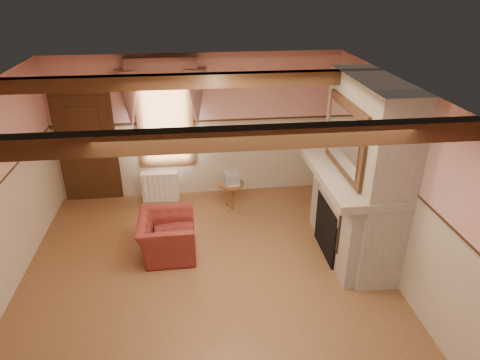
{
  "coord_description": "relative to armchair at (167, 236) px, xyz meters",
  "views": [
    {
      "loc": [
        -0.11,
        -4.94,
        4.1
      ],
      "look_at": [
        0.58,
        0.8,
        1.28
      ],
      "focal_mm": 32.0,
      "sensor_mm": 36.0,
      "label": 1
    }
  ],
  "objects": [
    {
      "name": "floor",
      "position": [
        0.58,
        -0.88,
        -0.32
      ],
      "size": [
        5.5,
        6.0,
        0.01
      ],
      "primitive_type": "cube",
      "color": "brown",
      "rests_on": "ground"
    },
    {
      "name": "ceiling",
      "position": [
        0.58,
        -0.88,
        2.48
      ],
      "size": [
        5.5,
        6.0,
        0.01
      ],
      "primitive_type": "cube",
      "color": "silver",
      "rests_on": "wall_back"
    },
    {
      "name": "wall_back",
      "position": [
        0.58,
        2.12,
        1.08
      ],
      "size": [
        5.5,
        0.02,
        2.8
      ],
      "primitive_type": "cube",
      "color": "#DC9B98",
      "rests_on": "floor"
    },
    {
      "name": "wall_right",
      "position": [
        3.33,
        -0.88,
        1.08
      ],
      "size": [
        0.02,
        6.0,
        2.8
      ],
      "primitive_type": "cube",
      "color": "#DC9B98",
      "rests_on": "floor"
    },
    {
      "name": "wainscot",
      "position": [
        0.58,
        -0.88,
        0.43
      ],
      "size": [
        5.5,
        6.0,
        1.5
      ],
      "primitive_type": null,
      "color": "#BCB097",
      "rests_on": "floor"
    },
    {
      "name": "chair_rail",
      "position": [
        0.58,
        -0.88,
        1.18
      ],
      "size": [
        5.5,
        6.0,
        0.08
      ],
      "primitive_type": null,
      "color": "black",
      "rests_on": "wainscot"
    },
    {
      "name": "firebox",
      "position": [
        2.58,
        -0.28,
        0.13
      ],
      "size": [
        0.2,
        0.95,
        0.9
      ],
      "primitive_type": "cube",
      "color": "black",
      "rests_on": "floor"
    },
    {
      "name": "armchair",
      "position": [
        0.0,
        0.0,
        0.0
      ],
      "size": [
        0.88,
        1.01,
        0.65
      ],
      "primitive_type": "imported",
      "rotation": [
        0.0,
        0.0,
        1.58
      ],
      "color": "maroon",
      "rests_on": "floor"
    },
    {
      "name": "side_table",
      "position": [
        1.16,
        1.29,
        -0.05
      ],
      "size": [
        0.59,
        0.59,
        0.55
      ],
      "primitive_type": "cylinder",
      "rotation": [
        0.0,
        0.0,
        0.34
      ],
      "color": "brown",
      "rests_on": "floor"
    },
    {
      "name": "book_stack",
      "position": [
        1.17,
        1.32,
        0.33
      ],
      "size": [
        0.28,
        0.34,
        0.2
      ],
      "primitive_type": "cube",
      "rotation": [
        0.0,
        0.0,
        0.07
      ],
      "color": "#B7AD8C",
      "rests_on": "side_table"
    },
    {
      "name": "radiator",
      "position": [
        -0.2,
        1.82,
        -0.02
      ],
      "size": [
        0.71,
        0.21,
        0.6
      ],
      "primitive_type": "cube",
      "rotation": [
        0.0,
        0.0,
        -0.04
      ],
      "color": "white",
      "rests_on": "floor"
    },
    {
      "name": "bowl",
      "position": [
        2.83,
        -0.42,
        1.14
      ],
      "size": [
        0.33,
        0.33,
        0.08
      ],
      "primitive_type": "imported",
      "color": "brown",
      "rests_on": "mantel"
    },
    {
      "name": "mantel_clock",
      "position": [
        2.83,
        0.52,
        1.2
      ],
      "size": [
        0.14,
        0.24,
        0.2
      ],
      "primitive_type": "cube",
      "color": "black",
      "rests_on": "mantel"
    },
    {
      "name": "oil_lamp",
      "position": [
        2.83,
        -0.02,
        1.24
      ],
      "size": [
        0.11,
        0.11,
        0.28
      ],
      "primitive_type": "cylinder",
      "color": "gold",
      "rests_on": "mantel"
    },
    {
      "name": "candle_red",
      "position": [
        2.83,
        -0.8,
        1.18
      ],
      "size": [
        0.06,
        0.06,
        0.16
      ],
      "primitive_type": "cylinder",
      "color": "#9D2713",
      "rests_on": "mantel"
    },
    {
      "name": "jar_yellow",
      "position": [
        2.83,
        -0.62,
        1.16
      ],
      "size": [
        0.06,
        0.06,
        0.12
      ],
      "primitive_type": "cylinder",
      "color": "gold",
      "rests_on": "mantel"
    },
    {
      "name": "fireplace",
      "position": [
        3.01,
        -0.28,
        1.08
      ],
      "size": [
        0.85,
        2.0,
        2.8
      ],
      "primitive_type": "cube",
      "color": "gray",
      "rests_on": "floor"
    },
    {
      "name": "mantel",
      "position": [
        2.83,
        -0.28,
        1.04
      ],
      "size": [
        1.05,
        2.05,
        0.12
      ],
      "primitive_type": "cube",
      "color": "gray",
      "rests_on": "fireplace"
    },
    {
      "name": "overmantel_mirror",
      "position": [
        2.64,
        -0.28,
        1.65
      ],
      "size": [
        0.06,
        1.44,
        1.04
      ],
      "primitive_type": "cube",
      "color": "silver",
      "rests_on": "fireplace"
    },
    {
      "name": "door",
      "position": [
        -1.52,
        2.06,
        0.73
      ],
      "size": [
        1.1,
        0.1,
        2.1
      ],
      "primitive_type": "cube",
      "color": "black",
      "rests_on": "floor"
    },
    {
      "name": "window",
      "position": [
        -0.02,
        2.09,
        1.33
      ],
      "size": [
        1.06,
        0.08,
        2.02
      ],
      "primitive_type": "cube",
      "color": "white",
      "rests_on": "wall_back"
    },
    {
      "name": "window_drapes",
      "position": [
        -0.02,
        2.0,
        1.93
      ],
      "size": [
        1.3,
        0.14,
        1.4
      ],
      "primitive_type": "cube",
      "color": "gray",
      "rests_on": "wall_back"
    },
    {
      "name": "ceiling_beam_front",
      "position": [
        0.58,
        -2.08,
        2.38
      ],
      "size": [
        5.5,
        0.18,
        0.2
      ],
      "primitive_type": "cube",
      "color": "black",
      "rests_on": "ceiling"
    },
    {
      "name": "ceiling_beam_back",
      "position": [
        0.58,
        0.32,
        2.38
      ],
      "size": [
        5.5,
        0.18,
        0.2
      ],
      "primitive_type": "cube",
      "color": "black",
      "rests_on": "ceiling"
    }
  ]
}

